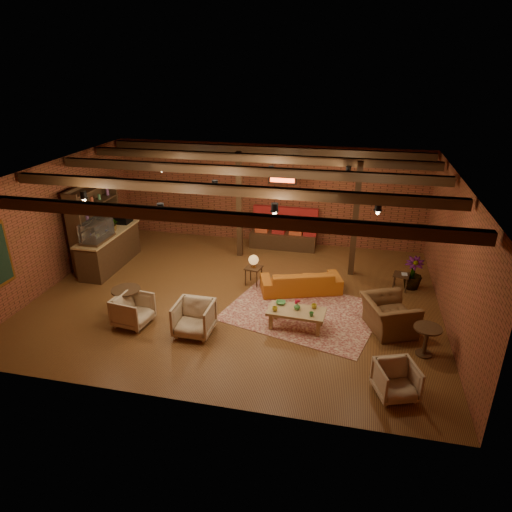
% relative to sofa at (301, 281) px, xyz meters
% --- Properties ---
extents(floor, '(10.00, 10.00, 0.00)m').
position_rel_sofa_xyz_m(floor, '(-1.55, -0.61, -0.30)').
color(floor, '#422110').
rests_on(floor, ground).
extents(ceiling, '(10.00, 8.00, 0.02)m').
position_rel_sofa_xyz_m(ceiling, '(-1.55, -0.61, 2.90)').
color(ceiling, black).
rests_on(ceiling, wall_back).
extents(wall_back, '(10.00, 0.02, 3.20)m').
position_rel_sofa_xyz_m(wall_back, '(-1.55, 3.39, 1.30)').
color(wall_back, brown).
rests_on(wall_back, ground).
extents(wall_front, '(10.00, 0.02, 3.20)m').
position_rel_sofa_xyz_m(wall_front, '(-1.55, -4.61, 1.30)').
color(wall_front, brown).
rests_on(wall_front, ground).
extents(wall_left, '(0.02, 8.00, 3.20)m').
position_rel_sofa_xyz_m(wall_left, '(-6.55, -0.61, 1.30)').
color(wall_left, brown).
rests_on(wall_left, ground).
extents(wall_right, '(0.02, 8.00, 3.20)m').
position_rel_sofa_xyz_m(wall_right, '(3.45, -0.61, 1.30)').
color(wall_right, brown).
rests_on(wall_right, ground).
extents(ceiling_beams, '(9.80, 6.40, 0.22)m').
position_rel_sofa_xyz_m(ceiling_beams, '(-1.55, -0.61, 2.78)').
color(ceiling_beams, '#322010').
rests_on(ceiling_beams, ceiling).
extents(ceiling_pipe, '(9.60, 0.12, 0.12)m').
position_rel_sofa_xyz_m(ceiling_pipe, '(-1.55, 0.99, 2.55)').
color(ceiling_pipe, black).
rests_on(ceiling_pipe, ceiling).
extents(post_left, '(0.16, 0.16, 3.20)m').
position_rel_sofa_xyz_m(post_left, '(-2.15, 1.99, 1.30)').
color(post_left, '#322010').
rests_on(post_left, ground).
extents(post_right, '(0.16, 0.16, 3.20)m').
position_rel_sofa_xyz_m(post_right, '(1.25, 1.39, 1.30)').
color(post_right, '#322010').
rests_on(post_right, ground).
extents(service_counter, '(0.80, 2.50, 1.60)m').
position_rel_sofa_xyz_m(service_counter, '(-5.65, 0.39, 0.50)').
color(service_counter, '#322010').
rests_on(service_counter, ground).
extents(plant_counter, '(0.35, 0.39, 0.30)m').
position_rel_sofa_xyz_m(plant_counter, '(-5.55, 0.59, 0.92)').
color(plant_counter, '#337F33').
rests_on(plant_counter, service_counter).
extents(shelving_hutch, '(0.52, 2.00, 2.40)m').
position_rel_sofa_xyz_m(shelving_hutch, '(-6.05, 0.49, 0.90)').
color(shelving_hutch, '#322010').
rests_on(shelving_hutch, ground).
extents(banquette, '(2.10, 0.70, 1.00)m').
position_rel_sofa_xyz_m(banquette, '(-0.95, 2.94, 0.20)').
color(banquette, maroon).
rests_on(banquette, ground).
extents(service_sign, '(0.86, 0.06, 0.30)m').
position_rel_sofa_xyz_m(service_sign, '(-0.95, 2.49, 2.05)').
color(service_sign, '#FF4319').
rests_on(service_sign, ceiling).
extents(ceiling_spotlights, '(6.40, 4.40, 0.28)m').
position_rel_sofa_xyz_m(ceiling_spotlights, '(-1.55, -0.61, 2.56)').
color(ceiling_spotlights, black).
rests_on(ceiling_spotlights, ceiling).
extents(rug, '(4.01, 3.44, 0.01)m').
position_rel_sofa_xyz_m(rug, '(0.18, -1.04, -0.30)').
color(rug, maroon).
rests_on(rug, floor).
extents(sofa, '(2.22, 1.43, 0.60)m').
position_rel_sofa_xyz_m(sofa, '(0.00, 0.00, 0.00)').
color(sofa, '#A85517').
rests_on(sofa, floor).
extents(coffee_table, '(1.32, 0.71, 0.69)m').
position_rel_sofa_xyz_m(coffee_table, '(0.11, -1.75, 0.09)').
color(coffee_table, olive).
rests_on(coffee_table, floor).
extents(side_table_lamp, '(0.48, 0.48, 0.85)m').
position_rel_sofa_xyz_m(side_table_lamp, '(-1.30, 0.15, 0.35)').
color(side_table_lamp, '#322010').
rests_on(side_table_lamp, floor).
extents(round_table_left, '(0.67, 0.67, 0.70)m').
position_rel_sofa_xyz_m(round_table_left, '(-3.84, -2.10, 0.17)').
color(round_table_left, '#322010').
rests_on(round_table_left, floor).
extents(armchair_a, '(0.81, 0.85, 0.78)m').
position_rel_sofa_xyz_m(armchair_a, '(-3.54, -2.42, 0.09)').
color(armchair_a, beige).
rests_on(armchair_a, floor).
extents(armchair_b, '(0.81, 0.76, 0.83)m').
position_rel_sofa_xyz_m(armchair_b, '(-2.05, -2.48, 0.11)').
color(armchair_b, beige).
rests_on(armchair_b, floor).
extents(armchair_right, '(1.14, 1.35, 1.01)m').
position_rel_sofa_xyz_m(armchair_right, '(2.14, -1.40, 0.20)').
color(armchair_right, brown).
rests_on(armchair_right, floor).
extents(side_table_book, '(0.46, 0.46, 0.46)m').
position_rel_sofa_xyz_m(side_table_book, '(2.55, 0.70, 0.10)').
color(side_table_book, '#322010').
rests_on(side_table_book, floor).
extents(round_table_right, '(0.56, 0.56, 0.66)m').
position_rel_sofa_xyz_m(round_table_right, '(2.85, -2.22, 0.14)').
color(round_table_right, '#322010').
rests_on(round_table_right, floor).
extents(armchair_far, '(0.88, 0.85, 0.72)m').
position_rel_sofa_xyz_m(armchair_far, '(2.19, -3.63, 0.06)').
color(armchair_far, beige).
rests_on(armchair_far, floor).
extents(plant_tall, '(1.75, 1.75, 2.62)m').
position_rel_sofa_xyz_m(plant_tall, '(2.85, 0.83, 1.01)').
color(plant_tall, '#4C7F4C').
rests_on(plant_tall, floor).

